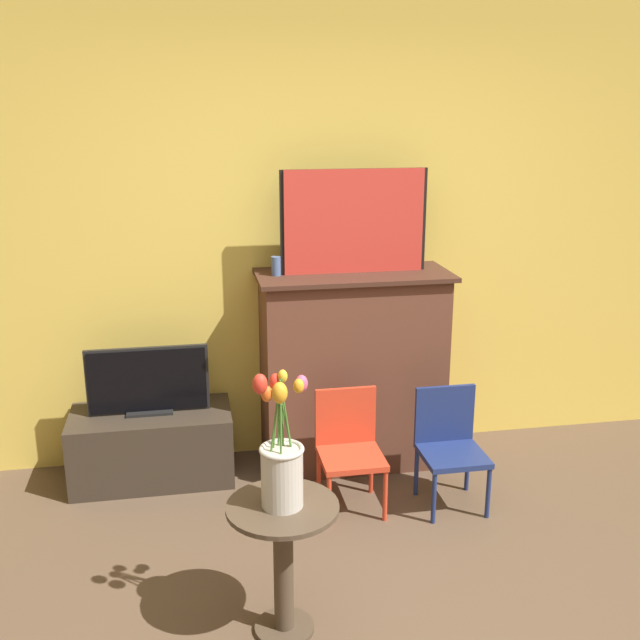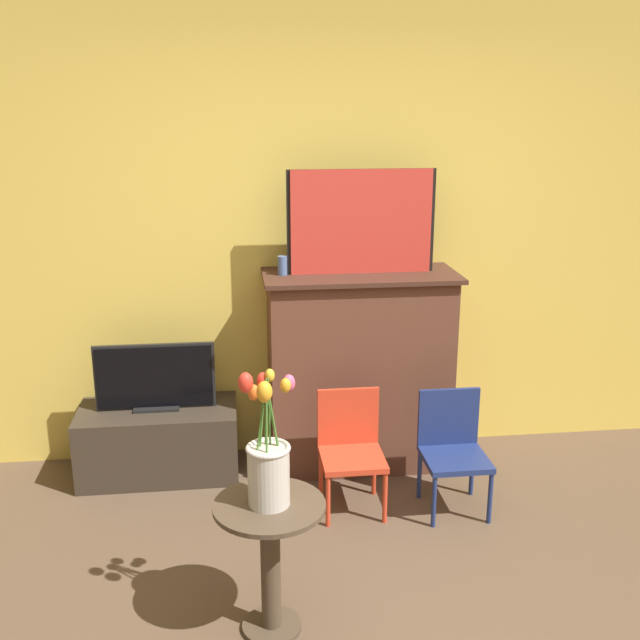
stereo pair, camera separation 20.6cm
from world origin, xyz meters
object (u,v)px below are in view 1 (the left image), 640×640
at_px(vase_tulips, 282,463).
at_px(chair_red, 349,444).
at_px(chair_blue, 449,441).
at_px(painting, 354,221).
at_px(tv_monitor, 148,382).

bearing_deg(vase_tulips, chair_red, 63.11).
bearing_deg(chair_blue, chair_red, 172.57).
bearing_deg(chair_blue, vase_tulips, -139.11).
relative_size(painting, chair_red, 1.32).
height_order(tv_monitor, vase_tulips, vase_tulips).
distance_m(tv_monitor, vase_tulips, 1.53).
bearing_deg(tv_monitor, painting, 0.87).
relative_size(tv_monitor, chair_blue, 1.07).
xyz_separation_m(chair_blue, vase_tulips, (-1.00, -0.87, 0.41)).
distance_m(painting, chair_blue, 1.29).
height_order(tv_monitor, chair_red, tv_monitor).
bearing_deg(painting, tv_monitor, -179.13).
distance_m(tv_monitor, chair_red, 1.16).
xyz_separation_m(tv_monitor, chair_blue, (1.56, -0.55, -0.24)).
bearing_deg(chair_red, vase_tulips, -116.89).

